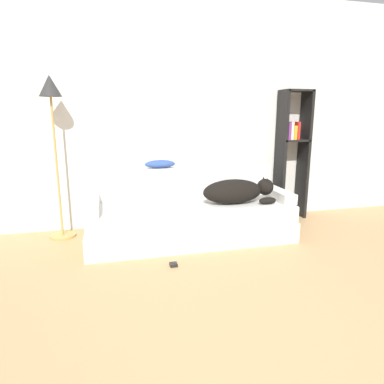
% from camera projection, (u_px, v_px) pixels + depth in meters
% --- Properties ---
extents(wall_back, '(7.49, 0.06, 2.70)m').
position_uv_depth(wall_back, '(182.00, 112.00, 4.08)').
color(wall_back, silver).
rests_on(wall_back, ground_plane).
extents(couch, '(2.16, 0.84, 0.39)m').
position_uv_depth(couch, '(190.00, 222.00, 3.68)').
color(couch, silver).
rests_on(couch, ground_plane).
extents(couch_backrest, '(2.12, 0.15, 0.34)m').
position_uv_depth(couch_backrest, '(183.00, 182.00, 3.93)').
color(couch_backrest, silver).
rests_on(couch_backrest, couch).
extents(couch_arm_left, '(0.15, 0.65, 0.11)m').
position_uv_depth(couch_arm_left, '(91.00, 205.00, 3.38)').
color(couch_arm_left, silver).
rests_on(couch_arm_left, couch).
extents(couch_arm_right, '(0.15, 0.65, 0.11)m').
position_uv_depth(couch_arm_right, '(276.00, 194.00, 3.86)').
color(couch_arm_right, silver).
rests_on(couch_arm_right, couch).
extents(dog, '(0.79, 0.30, 0.27)m').
position_uv_depth(dog, '(237.00, 191.00, 3.64)').
color(dog, black).
rests_on(dog, couch).
extents(laptop, '(0.34, 0.28, 0.02)m').
position_uv_depth(laptop, '(178.00, 207.00, 3.48)').
color(laptop, silver).
rests_on(laptop, couch).
extents(throw_pillow, '(0.34, 0.14, 0.09)m').
position_uv_depth(throw_pillow, '(160.00, 164.00, 3.83)').
color(throw_pillow, '#335199').
rests_on(throw_pillow, couch_backrest).
extents(bookshelf, '(0.37, 0.26, 1.62)m').
position_uv_depth(bookshelf, '(292.00, 148.00, 4.33)').
color(bookshelf, black).
rests_on(bookshelf, ground_plane).
extents(floor_lamp, '(0.27, 0.27, 1.71)m').
position_uv_depth(floor_lamp, '(52.00, 113.00, 3.48)').
color(floor_lamp, tan).
rests_on(floor_lamp, ground_plane).
extents(power_adapter, '(0.07, 0.07, 0.03)m').
position_uv_depth(power_adapter, '(173.00, 265.00, 3.05)').
color(power_adapter, black).
rests_on(power_adapter, ground_plane).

